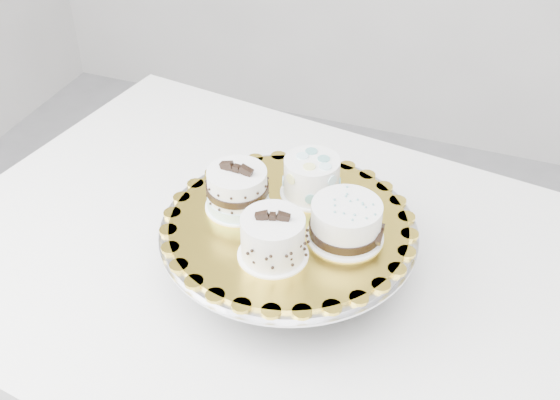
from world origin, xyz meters
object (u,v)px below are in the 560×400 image
(table, at_px, (298,295))
(cake_banded, at_px, (238,191))
(cake_board, at_px, (289,224))
(cake_stand, at_px, (289,242))
(cake_dots, at_px, (312,177))
(cake_ribbon, at_px, (347,222))
(cake_swirl, at_px, (273,238))

(table, bearing_deg, cake_banded, -159.80)
(table, relative_size, cake_banded, 13.13)
(cake_board, xyz_separation_m, cake_banded, (-0.09, 0.01, 0.03))
(cake_stand, height_order, cake_board, cake_board)
(table, relative_size, cake_dots, 12.41)
(table, relative_size, cake_ribbon, 11.27)
(cake_swirl, bearing_deg, cake_dots, 72.16)
(table, distance_m, cake_banded, 0.24)
(cake_stand, height_order, cake_swirl, cake_swirl)
(table, relative_size, cake_stand, 3.43)
(cake_swirl, bearing_deg, cake_ribbon, 24.89)
(cake_board, bearing_deg, cake_dots, 84.17)
(table, bearing_deg, cake_ribbon, -11.07)
(cake_board, xyz_separation_m, cake_swirl, (0.00, -0.08, 0.04))
(cake_dots, bearing_deg, cake_swirl, -77.55)
(cake_swirl, xyz_separation_m, cake_banded, (-0.09, 0.09, -0.00))
(cake_stand, xyz_separation_m, cake_board, (0.00, -0.00, 0.04))
(table, bearing_deg, cake_board, -95.77)
(cake_swirl, bearing_deg, table, 72.04)
(table, xyz_separation_m, cake_board, (-0.01, -0.03, 0.18))
(cake_board, relative_size, cake_banded, 3.53)
(cake_banded, height_order, cake_ribbon, cake_banded)
(table, bearing_deg, cake_stand, -95.77)
(cake_swirl, bearing_deg, cake_board, 76.79)
(cake_stand, bearing_deg, cake_dots, 84.17)
(table, xyz_separation_m, cake_swirl, (-0.00, -0.11, 0.22))
(cake_stand, relative_size, cake_dots, 3.62)
(cake_dots, relative_size, cake_ribbon, 0.91)
(cake_stand, relative_size, cake_banded, 3.83)
(table, distance_m, cake_stand, 0.15)
(cake_stand, bearing_deg, cake_swirl, -86.81)
(cake_stand, bearing_deg, cake_board, -45.00)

